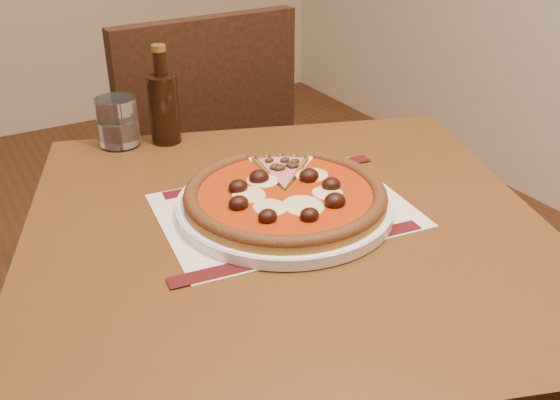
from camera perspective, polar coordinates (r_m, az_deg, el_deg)
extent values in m
cube|color=brown|center=(0.98, 0.59, -3.05)|extent=(1.02, 1.02, 0.04)
cylinder|color=brown|center=(1.48, -15.84, -9.72)|extent=(0.05, 0.05, 0.71)
cylinder|color=brown|center=(1.55, 10.83, -6.99)|extent=(0.05, 0.05, 0.71)
cube|color=black|center=(1.77, -8.87, 1.67)|extent=(0.46, 0.46, 0.04)
cylinder|color=black|center=(2.10, -5.78, -0.93)|extent=(0.04, 0.04, 0.44)
cylinder|color=black|center=(1.99, -15.66, -3.76)|extent=(0.04, 0.04, 0.44)
cylinder|color=black|center=(1.82, -0.27, -5.94)|extent=(0.04, 0.04, 0.44)
cylinder|color=black|center=(1.69, -11.57, -9.71)|extent=(0.04, 0.04, 0.44)
cube|color=black|center=(1.50, -6.39, 7.49)|extent=(0.45, 0.06, 0.47)
cube|color=white|center=(1.00, 0.47, -0.96)|extent=(0.42, 0.33, 0.00)
cylinder|color=white|center=(1.00, 0.47, -0.45)|extent=(0.35, 0.35, 0.02)
cylinder|color=#A67428|center=(0.99, 0.48, 0.31)|extent=(0.32, 0.32, 0.01)
torus|color=brown|center=(0.99, 0.48, 0.62)|extent=(0.32, 0.32, 0.02)
cylinder|color=#A12E07|center=(0.99, 0.48, 0.67)|extent=(0.28, 0.28, 0.00)
ellipsoid|color=beige|center=(1.02, -1.42, 1.87)|extent=(0.05, 0.05, 0.01)
ellipsoid|color=beige|center=(0.98, -4.17, 0.58)|extent=(0.05, 0.05, 0.01)
ellipsoid|color=beige|center=(0.94, -0.80, -0.36)|extent=(0.05, 0.05, 0.01)
ellipsoid|color=beige|center=(0.92, 3.08, -1.05)|extent=(0.05, 0.05, 0.01)
ellipsoid|color=beige|center=(0.98, 3.39, 0.84)|extent=(0.05, 0.05, 0.01)
ellipsoid|color=beige|center=(1.04, 3.04, 2.54)|extent=(0.05, 0.05, 0.01)
ellipsoid|color=black|center=(1.01, -2.02, 2.66)|extent=(0.03, 0.03, 0.02)
ellipsoid|color=black|center=(0.99, -4.75, 1.78)|extent=(0.03, 0.03, 0.02)
ellipsoid|color=black|center=(0.95, -2.49, 0.69)|extent=(0.03, 0.03, 0.02)
ellipsoid|color=black|center=(0.90, -1.10, -0.85)|extent=(0.03, 0.03, 0.02)
ellipsoid|color=black|center=(0.93, 1.92, 0.08)|extent=(0.03, 0.03, 0.02)
ellipsoid|color=black|center=(0.94, 5.30, 0.43)|extent=(0.03, 0.03, 0.02)
ellipsoid|color=black|center=(0.99, 3.90, 1.89)|extent=(0.03, 0.03, 0.02)
ellipsoid|color=black|center=(1.04, 3.72, 3.29)|extent=(0.03, 0.03, 0.02)
ellipsoid|color=#322012|center=(1.04, 0.90, 2.52)|extent=(0.02, 0.01, 0.01)
ellipsoid|color=#322012|center=(1.07, 0.89, 3.45)|extent=(0.02, 0.01, 0.01)
ellipsoid|color=#322012|center=(1.04, 0.49, 2.54)|extent=(0.02, 0.01, 0.01)
ellipsoid|color=#322012|center=(1.07, 0.16, 3.46)|extent=(0.02, 0.01, 0.01)
ellipsoid|color=#322012|center=(1.04, 0.07, 2.53)|extent=(0.02, 0.01, 0.01)
ellipsoid|color=#322012|center=(1.07, -0.57, 3.42)|extent=(0.02, 0.01, 0.01)
ellipsoid|color=#322012|center=(1.04, -0.35, 2.49)|extent=(0.02, 0.01, 0.01)
cylinder|color=white|center=(1.26, -14.60, 6.93)|extent=(0.08, 0.08, 0.10)
cylinder|color=black|center=(1.25, -10.55, 8.14)|extent=(0.06, 0.06, 0.14)
cylinder|color=black|center=(1.23, -10.91, 11.95)|extent=(0.03, 0.03, 0.06)
cylinder|color=#A28A36|center=(1.22, -11.06, 13.48)|extent=(0.03, 0.03, 0.01)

